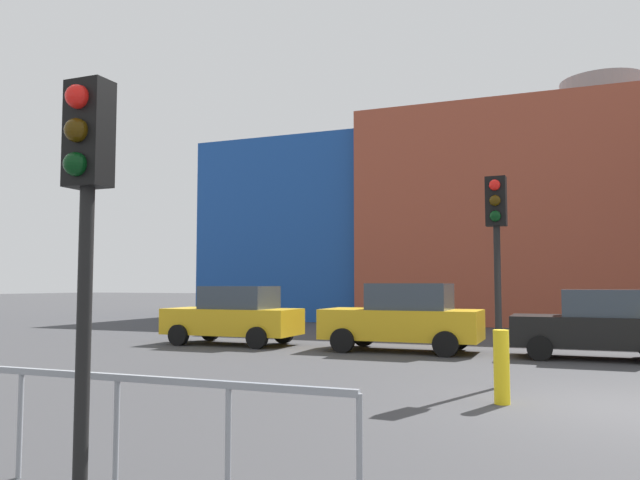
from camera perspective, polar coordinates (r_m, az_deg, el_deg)
ground_plane at (r=10.58m, az=26.01°, el=-13.58°), size 200.00×200.00×0.00m
building_backdrop at (r=33.78m, az=24.65°, el=1.50°), size 39.82×12.40×11.94m
parked_car_0 at (r=19.32m, az=-7.84°, el=-6.83°), size 4.08×2.00×1.77m
parked_car_1 at (r=17.36m, az=7.62°, el=-7.01°), size 4.27×2.09×1.85m
parked_car_2 at (r=16.86m, az=23.99°, el=-7.05°), size 3.91×1.92×1.69m
traffic_light_near_left at (r=5.54m, az=-20.60°, el=4.26°), size 0.36×0.36×3.53m
traffic_light_island at (r=11.70m, az=15.79°, el=0.77°), size 0.37×0.37×3.77m
bollard_yellow_1 at (r=10.15m, az=16.22°, el=-11.05°), size 0.24×0.24×1.13m
pedestrian_railing at (r=6.75m, az=-25.60°, el=-12.48°), size 6.81×0.06×1.03m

